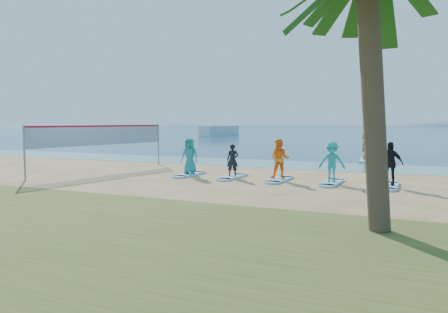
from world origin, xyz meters
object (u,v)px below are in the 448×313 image
at_px(volleyball_net, 102,136).
at_px(student_4, 390,163).
at_px(surfboard_2, 280,180).
at_px(student_3, 332,162).
at_px(student_1, 233,160).
at_px(surfboard_0, 190,174).
at_px(paddleboarder, 366,146).
at_px(paddleboard, 365,160).
at_px(student_2, 280,159).
at_px(surfboard_4, 389,186).
at_px(boat_offshore_a, 219,136).
at_px(surfboard_1, 233,177).
at_px(student_0, 190,156).
at_px(surfboard_3, 331,183).

height_order(volleyball_net, student_4, volleyball_net).
height_order(surfboard_2, student_3, student_3).
bearing_deg(student_1, surfboard_0, 166.22).
distance_m(paddleboarder, surfboard_2, 12.10).
xyz_separation_m(paddleboard, student_4, (2.33, -11.84, 0.90)).
height_order(paddleboarder, student_2, paddleboarder).
distance_m(paddleboard, surfboard_4, 12.07).
height_order(volleyball_net, student_2, volleyball_net).
distance_m(surfboard_0, surfboard_4, 9.24).
xyz_separation_m(boat_offshore_a, surfboard_0, (25.59, -57.47, 0.04)).
height_order(paddleboarder, surfboard_1, paddleboarder).
xyz_separation_m(volleyball_net, student_1, (7.54, 0.25, -1.06)).
xyz_separation_m(student_0, student_4, (9.24, 0.00, -0.00)).
relative_size(paddleboard, student_4, 1.72).
bearing_deg(student_4, boat_offshore_a, 122.98).
xyz_separation_m(volleyball_net, student_2, (9.85, 0.25, -0.92)).
relative_size(student_2, student_4, 1.02).
height_order(surfboard_0, student_3, student_3).
distance_m(student_0, surfboard_4, 9.29).
bearing_deg(student_1, student_4, -13.78).
height_order(student_1, student_4, student_4).
bearing_deg(surfboard_1, volleyball_net, -178.11).
relative_size(student_0, surfboard_1, 0.80).
height_order(surfboard_0, student_2, student_2).
relative_size(boat_offshore_a, surfboard_0, 4.12).
bearing_deg(student_4, surfboard_0, -178.24).
relative_size(volleyball_net, surfboard_4, 4.09).
bearing_deg(student_1, student_2, -13.78).
xyz_separation_m(boat_offshore_a, student_1, (27.90, -57.47, 0.85)).
distance_m(volleyball_net, surfboard_1, 7.77).
bearing_deg(surfboard_0, surfboard_4, 0.00).
distance_m(boat_offshore_a, student_2, 64.94).
relative_size(boat_offshore_a, surfboard_2, 4.12).
distance_m(surfboard_1, student_4, 6.99).
height_order(surfboard_1, surfboard_2, same).
distance_m(surfboard_2, student_3, 2.48).
distance_m(paddleboard, paddleboarder, 0.97).
bearing_deg(paddleboard, student_1, -116.10).
distance_m(student_1, surfboard_3, 4.69).
bearing_deg(volleyball_net, paddleboard, 44.86).
bearing_deg(surfboard_4, volleyball_net, -179.02).
bearing_deg(student_4, student_3, -178.24).
relative_size(paddleboarder, surfboard_4, 0.83).
distance_m(paddleboarder, student_3, 11.84).
relative_size(student_0, surfboard_2, 0.80).
bearing_deg(student_3, surfboard_0, 170.00).
xyz_separation_m(paddleboard, student_0, (-6.92, -11.84, 0.91)).
distance_m(surfboard_1, student_2, 2.49).
distance_m(student_0, student_1, 2.31).
bearing_deg(student_3, surfboard_2, 170.00).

